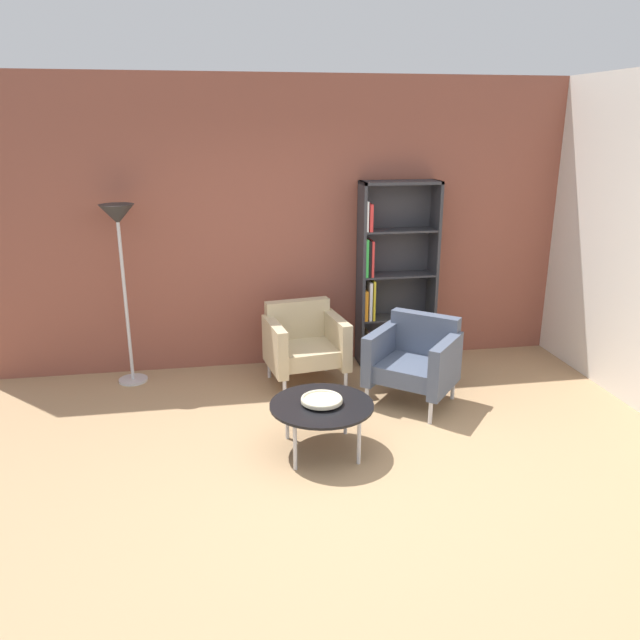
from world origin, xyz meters
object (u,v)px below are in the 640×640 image
Objects in this scene: coffee_table_low at (322,407)px; bookshelf_tall at (390,277)px; floor_lamp_torchiere at (119,236)px; armchair_near_window at (415,359)px; decorative_bowl at (322,400)px; armchair_by_bookshelf at (304,342)px.

bookshelf_tall is at bearing 59.99° from coffee_table_low.
bookshelf_tall is at bearing 2.65° from floor_lamp_torchiere.
coffee_table_low is 0.84× the size of armchair_near_window.
floor_lamp_torchiere is (-2.59, 0.92, 1.03)m from armchair_near_window.
armchair_near_window is (0.99, 0.76, -0.02)m from decorative_bowl.
armchair_by_bookshelf is at bearing 87.17° from decorative_bowl.
decorative_bowl is at bearing 0.00° from coffee_table_low.
bookshelf_tall is 1.16m from armchair_near_window.
coffee_table_low is 0.99× the size of armchair_by_bookshelf.
decorative_bowl is 0.34× the size of armchair_near_window.
floor_lamp_torchiere is (-1.67, 0.31, 1.03)m from armchair_by_bookshelf.
bookshelf_tall is 2.70m from floor_lamp_torchiere.
coffee_table_low is 1.36m from armchair_by_bookshelf.
armchair_near_window is (0.99, 0.76, 0.04)m from coffee_table_low.
armchair_near_window reaches higher than decorative_bowl.
bookshelf_tall reaches higher than armchair_by_bookshelf.
decorative_bowl is (-1.04, -1.80, -0.49)m from bookshelf_tall.
coffee_table_low is 2.56m from floor_lamp_torchiere.
bookshelf_tall reaches higher than coffee_table_low.
armchair_near_window is at bearing 37.49° from coffee_table_low.
floor_lamp_torchiere is (-1.61, 1.68, 1.08)m from coffee_table_low.
decorative_bowl reaches higher than coffee_table_low.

